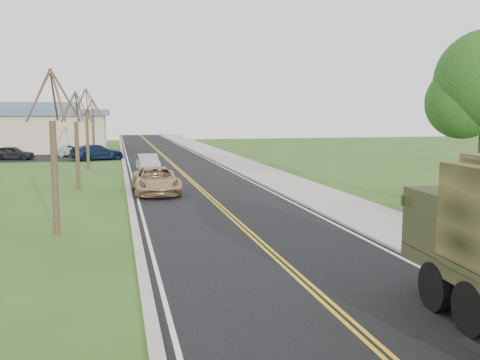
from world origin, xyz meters
name	(u,v)px	position (x,y,z in m)	size (l,w,h in m)	color
ground	(344,318)	(0.00, 0.00, 0.00)	(160.00, 160.00, 0.00)	#324818
road	(168,160)	(0.00, 40.00, 0.01)	(8.00, 120.00, 0.01)	black
curb_right	(212,159)	(4.15, 40.00, 0.06)	(0.30, 120.00, 0.12)	#9E998E
sidewalk_right	(230,159)	(5.90, 40.00, 0.05)	(3.20, 120.00, 0.10)	#9E998E
curb_left	(123,161)	(-4.15, 40.00, 0.05)	(0.30, 120.00, 0.10)	#9E998E
bare_tree_a	(54,164)	(-7.00, 10.00, 2.63)	(1.93, 2.26, 6.08)	#38281C
bare_tree_b	(77,147)	(-7.00, 22.00, 2.48)	(1.83, 2.14, 5.73)	#38281C
bare_tree_c	(87,134)	(-7.00, 34.00, 2.78)	(2.04, 2.39, 6.42)	#38281C
bare_tree_d	(93,132)	(-7.00, 46.00, 2.55)	(1.88, 2.20, 5.91)	#38281C
commercial_building	(17,128)	(-15.98, 55.97, 2.69)	(25.50, 21.50, 5.65)	tan
suv_champagne	(156,181)	(-2.66, 19.30, 0.74)	(2.44, 5.29, 1.47)	tan
sedan_silver	(148,163)	(-2.46, 30.44, 0.68)	(1.44, 4.13, 1.36)	#B0AFB4
lot_car_dark	(13,153)	(-14.41, 43.88, 0.67)	(1.58, 3.94, 1.34)	black
lot_car_silver	(74,151)	(-8.99, 46.62, 0.63)	(1.33, 3.83, 1.26)	#AAAAAF
lot_car_navy	(97,152)	(-6.56, 42.00, 0.74)	(2.08, 5.11, 1.48)	#0E1B34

